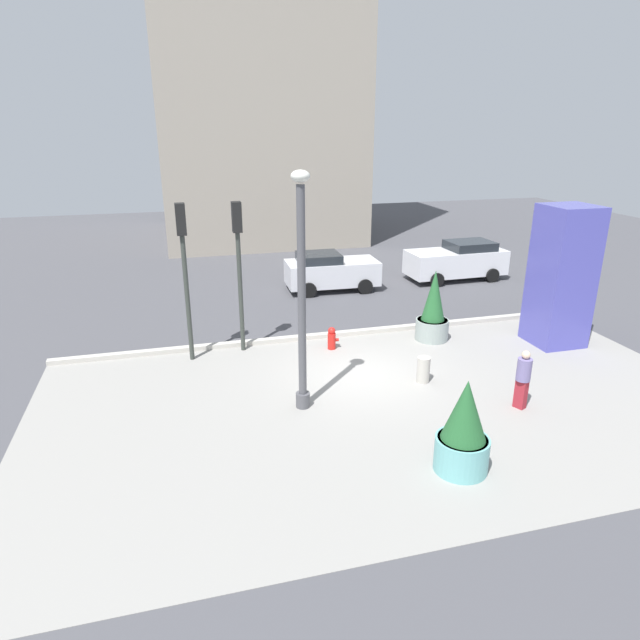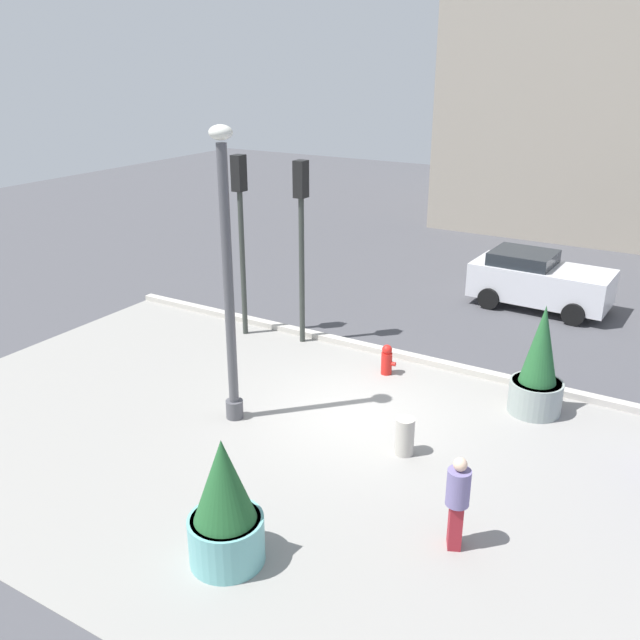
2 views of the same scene
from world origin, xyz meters
TOP-DOWN VIEW (x-y plane):
  - ground_plane at (0.00, 4.00)m, footprint 60.00×60.00m
  - plaza_pavement at (0.00, -2.00)m, footprint 18.00×10.00m
  - curb_strip at (0.00, 3.12)m, footprint 18.00×0.24m
  - lamp_post at (-2.13, -1.44)m, footprint 0.44×0.44m
  - art_pillar_blue at (6.94, 0.73)m, footprint 1.56×1.56m
  - potted_plant_near_right at (3.17, 2.03)m, footprint 1.11×1.11m
  - potted_plant_near_left at (0.44, -4.97)m, footprint 1.13×1.13m
  - fire_hydrant at (-0.32, 2.09)m, footprint 0.36×0.26m
  - concrete_bollard at (1.49, -0.90)m, footprint 0.36×0.36m
  - traffic_light_corner at (-3.10, 2.76)m, footprint 0.28×0.42m
  - traffic_light_far_side at (-4.73, 2.43)m, footprint 0.28×0.42m
  - car_curb_west at (7.68, 8.75)m, footprint 4.58×2.13m
  - car_intersection at (1.51, 8.61)m, footprint 4.03×2.15m
  - pedestrian_crossing at (3.24, -2.93)m, footprint 0.48×0.48m

SIDE VIEW (x-z plane):
  - ground_plane at x=0.00m, z-range 0.00..0.00m
  - plaza_pavement at x=0.00m, z-range -0.01..0.01m
  - curb_strip at x=0.00m, z-range 0.00..0.16m
  - fire_hydrant at x=-0.32m, z-range -0.01..0.74m
  - concrete_bollard at x=1.49m, z-range 0.00..0.75m
  - car_intersection at x=1.51m, z-range 0.01..1.67m
  - pedestrian_crossing at x=3.24m, z-range 0.08..1.66m
  - car_curb_west at x=7.68m, z-range 0.01..1.78m
  - potted_plant_near_left at x=0.44m, z-range -0.10..1.97m
  - potted_plant_near_right at x=3.17m, z-range -0.21..2.20m
  - art_pillar_blue at x=6.94m, z-range 0.00..4.54m
  - lamp_post at x=-2.13m, z-range -0.08..5.86m
  - traffic_light_corner at x=-3.10m, z-range 0.83..5.55m
  - traffic_light_far_side at x=-4.73m, z-range 0.81..5.60m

